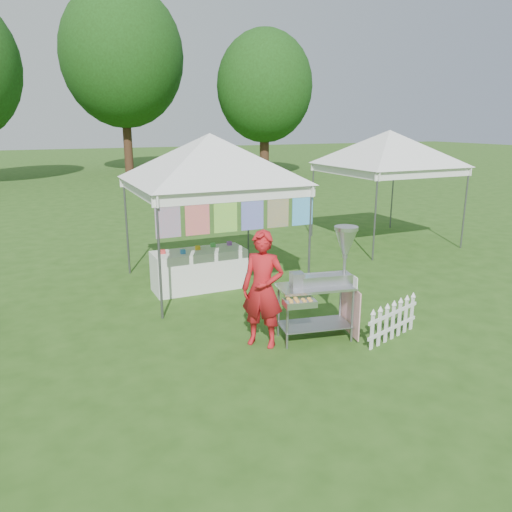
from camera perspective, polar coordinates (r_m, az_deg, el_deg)
name	(u,v)px	position (r m, az deg, el deg)	size (l,w,h in m)	color
ground	(296,353)	(7.33, 4.59, -10.94)	(120.00, 120.00, 0.00)	#284D16
canopy_main	(210,134)	(9.78, -5.31, 13.74)	(4.24, 4.24, 3.45)	#59595E
canopy_right	(390,130)	(13.84, 15.06, 13.70)	(4.24, 4.24, 3.45)	#59595E
tree_mid	(122,56)	(34.52, -15.05, 21.16)	(7.60, 7.60, 11.52)	#392414
tree_right	(265,87)	(30.79, 0.99, 18.78)	(5.60, 5.60, 8.42)	#392414
donut_cart	(328,275)	(7.48, 8.22, -2.14)	(1.35, 0.83, 1.72)	gray
vendor	(263,289)	(7.23, 0.77, -3.82)	(0.63, 0.41, 1.73)	#B1151B
picket_fence	(393,321)	(7.89, 15.38, -7.21)	(1.21, 0.41, 0.56)	white
display_table	(199,270)	(9.89, -6.50, -1.56)	(1.80, 0.70, 0.78)	white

